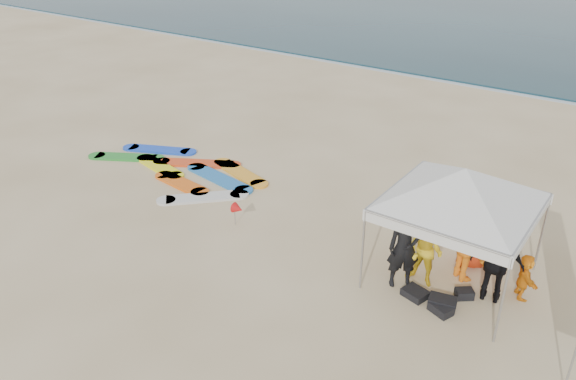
# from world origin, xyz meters

# --- Properties ---
(ground) EXTENTS (120.00, 120.00, 0.00)m
(ground) POSITION_xyz_m (0.00, 0.00, 0.00)
(ground) COLOR beige
(ground) RESTS_ON ground
(shoreline_foam) EXTENTS (160.00, 1.20, 0.01)m
(shoreline_foam) POSITION_xyz_m (0.00, 18.20, 0.00)
(shoreline_foam) COLOR silver
(shoreline_foam) RESTS_ON ground
(person_black_a) EXTENTS (0.84, 0.79, 1.92)m
(person_black_a) POSITION_xyz_m (3.76, 2.26, 0.96)
(person_black_a) COLOR black
(person_black_a) RESTS_ON ground
(person_yellow) EXTENTS (0.83, 0.67, 1.62)m
(person_yellow) POSITION_xyz_m (4.11, 2.57, 0.81)
(person_yellow) COLOR yellow
(person_yellow) RESTS_ON ground
(person_orange_a) EXTENTS (1.43, 1.33, 1.94)m
(person_orange_a) POSITION_xyz_m (4.79, 3.29, 0.97)
(person_orange_a) COLOR orange
(person_orange_a) RESTS_ON ground
(person_black_b) EXTENTS (1.12, 0.61, 1.80)m
(person_black_b) POSITION_xyz_m (5.53, 2.87, 0.90)
(person_black_b) COLOR black
(person_black_b) RESTS_ON ground
(person_orange_b) EXTENTS (1.09, 1.00, 1.87)m
(person_orange_b) POSITION_xyz_m (4.74, 3.86, 0.93)
(person_orange_b) COLOR red
(person_orange_b) RESTS_ON ground
(person_seated) EXTENTS (0.72, 0.98, 1.03)m
(person_seated) POSITION_xyz_m (6.02, 3.34, 0.51)
(person_seated) COLOR orange
(person_seated) RESTS_ON ground
(canopy_tent) EXTENTS (4.08, 4.08, 3.08)m
(canopy_tent) POSITION_xyz_m (4.55, 3.07, 2.68)
(canopy_tent) COLOR #A5A5A8
(canopy_tent) RESTS_ON ground
(marker_pennant) EXTENTS (0.28, 0.28, 0.64)m
(marker_pennant) POSITION_xyz_m (-0.72, 2.12, 0.49)
(marker_pennant) COLOR #A5A5A8
(marker_pennant) RESTS_ON ground
(gear_pile) EXTENTS (1.38, 1.19, 0.22)m
(gear_pile) POSITION_xyz_m (4.69, 2.09, 0.10)
(gear_pile) COLOR black
(gear_pile) RESTS_ON ground
(surfboard_spread) EXTENTS (5.91, 3.33, 0.07)m
(surfboard_spread) POSITION_xyz_m (-4.19, 3.70, 0.04)
(surfboard_spread) COLOR silver
(surfboard_spread) RESTS_ON ground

